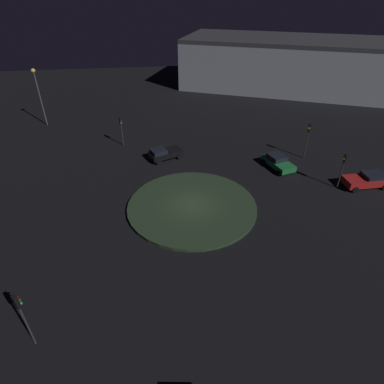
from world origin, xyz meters
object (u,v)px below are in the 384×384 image
Objects in this scene: traffic_light_southwest at (308,134)px; streetlamp_southeast at (38,87)px; store_building at (285,64)px; traffic_light_northeast at (21,311)px; car_black at (165,153)px; car_red at (367,180)px; traffic_light_southeast at (121,126)px; car_green at (278,162)px; traffic_light_west at (343,164)px.

traffic_light_southwest is 36.20m from streetlamp_southeast.
streetlamp_southeast is 0.19× the size of store_building.
traffic_light_northeast is 32.45m from traffic_light_southwest.
car_red reaches higher than car_black.
car_red is at bearing 106.51° from store_building.
car_black is 0.93× the size of car_red.
traffic_light_southwest is at bearing 97.92° from store_building.
streetlamp_southeast is at bearing -32.21° from car_red.
traffic_light_northeast is (29.17, 13.14, 2.22)m from car_red.
traffic_light_southwest reaches higher than traffic_light_southeast.
car_green is 19.45m from traffic_light_southeast.
traffic_light_west is at bearing -3.50° from car_red.
store_building is at bearing 142.51° from car_green.
car_green is 1.03× the size of traffic_light_southwest.
traffic_light_west is (-21.96, 13.28, 0.03)m from traffic_light_southeast.
traffic_light_southeast reaches higher than car_green.
streetlamp_southeast is at bearing -53.57° from traffic_light_southwest.
traffic_light_west is (-0.56, 6.76, -0.30)m from traffic_light_southwest.
traffic_light_west is at bearing 33.63° from traffic_light_southeast.
streetlamp_southeast reaches higher than traffic_light_west.
traffic_light_southwest is at bearing 155.11° from streetlamp_southeast.
car_red is at bearing 172.85° from traffic_light_west.
car_green is 6.95m from traffic_light_west.
traffic_light_southeast is (17.46, -8.36, 1.93)m from car_green.
car_red is at bearing 36.61° from traffic_light_southeast.
car_green is at bearing 149.42° from streetlamp_southeast.
car_black is 1.11× the size of traffic_light_west.
store_building reaches higher than car_green.
car_green is at bearing -52.19° from traffic_light_west.
car_black is 0.53× the size of streetlamp_southeast.
traffic_light_southwest reaches higher than car_black.
traffic_light_southeast is 0.89× the size of traffic_light_northeast.
car_green is at bearing -3.75° from traffic_light_southwest.
traffic_light_southwest is at bearing -29.22° from car_black.
traffic_light_west is at bearing -20.76° from traffic_light_northeast.
car_green is at bearing 39.21° from traffic_light_southeast.
traffic_light_southeast is 22.38m from traffic_light_southwest.
traffic_light_west is (-4.50, 4.92, 1.97)m from car_green.
streetlamp_southeast reaches higher than car_red.
traffic_light_northeast is 29.27m from traffic_light_west.
car_green is 28.33m from traffic_light_northeast.
streetlamp_southeast is (32.76, -15.20, 2.42)m from traffic_light_southwest.
car_black is 0.10× the size of store_building.
store_building reaches higher than traffic_light_southeast.
traffic_light_west is (-26.09, -13.28, -0.28)m from traffic_light_northeast.
store_building is (-34.11, -49.21, 1.48)m from traffic_light_northeast.
traffic_light_southeast is at bearing -35.78° from traffic_light_west.
car_green is 1.03× the size of traffic_light_northeast.
traffic_light_southwest reaches higher than car_green.
car_black is 16.69m from traffic_light_southwest.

